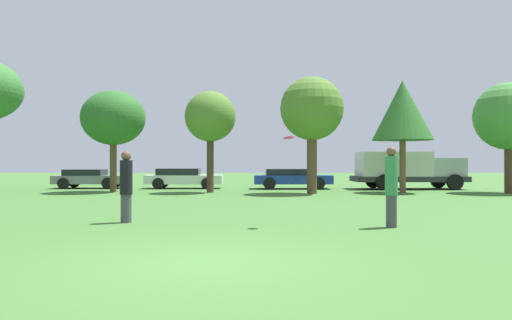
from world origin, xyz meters
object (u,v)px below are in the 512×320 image
(tree_5, at_px, (512,117))
(parked_car_white, at_px, (185,178))
(tree_3, at_px, (314,110))
(parked_car_grey, at_px, (92,178))
(person_catcher, at_px, (394,186))
(parked_car_blue, at_px, (293,178))
(tree_2, at_px, (213,117))
(tree_4, at_px, (405,111))
(person_thrower, at_px, (129,186))
(frisbee, at_px, (291,138))
(delivery_truck_silver, at_px, (409,168))
(tree_1, at_px, (116,119))

(tree_5, relative_size, parked_car_white, 1.23)
(tree_5, bearing_deg, tree_3, -177.51)
(parked_car_grey, distance_m, parked_car_white, 5.47)
(person_catcher, xyz_separation_m, parked_car_blue, (-1.16, 15.96, -0.35))
(person_catcher, xyz_separation_m, tree_2, (-5.45, 12.64, 2.78))
(tree_3, distance_m, tree_5, 9.76)
(tree_4, bearing_deg, tree_5, -2.19)
(person_thrower, relative_size, tree_5, 0.33)
(tree_4, relative_size, parked_car_blue, 1.27)
(person_catcher, height_order, frisbee, frisbee)
(tree_3, bearing_deg, person_thrower, -118.59)
(person_catcher, xyz_separation_m, frisbee, (-2.38, 0.15, 1.12))
(delivery_truck_silver, bearing_deg, tree_2, -165.22)
(parked_car_white, distance_m, parked_car_blue, 6.24)
(tree_1, height_order, tree_2, tree_1)
(frisbee, relative_size, tree_2, 0.05)
(frisbee, height_order, tree_5, tree_5)
(parked_car_grey, height_order, parked_car_white, parked_car_white)
(parked_car_blue, bearing_deg, person_catcher, -87.12)
(frisbee, distance_m, tree_2, 12.97)
(person_thrower, height_order, delivery_truck_silver, delivery_truck_silver)
(person_catcher, height_order, tree_3, tree_3)
(person_thrower, relative_size, frisbee, 6.82)
(person_thrower, relative_size, tree_4, 0.32)
(tree_1, relative_size, tree_3, 0.91)
(frisbee, height_order, tree_2, tree_2)
(tree_5, bearing_deg, tree_1, 177.66)
(person_thrower, height_order, tree_4, tree_4)
(person_catcher, bearing_deg, tree_1, -43.57)
(tree_1, bearing_deg, tree_5, -2.34)
(parked_car_white, distance_m, delivery_truck_silver, 12.77)
(person_thrower, bearing_deg, delivery_truck_silver, 59.44)
(tree_3, xyz_separation_m, delivery_truck_silver, (5.82, 3.91, -2.88))
(parked_car_blue, bearing_deg, tree_3, -81.63)
(tree_1, bearing_deg, parked_car_white, 47.29)
(person_catcher, distance_m, tree_2, 14.04)
(person_catcher, height_order, parked_car_grey, person_catcher)
(tree_1, distance_m, tree_3, 10.05)
(person_thrower, relative_size, tree_1, 0.35)
(tree_5, relative_size, parked_car_blue, 1.24)
(tree_3, bearing_deg, person_catcher, -87.78)
(tree_5, distance_m, parked_car_blue, 11.51)
(tree_2, bearing_deg, parked_car_grey, 152.59)
(person_thrower, distance_m, tree_5, 19.61)
(person_thrower, relative_size, delivery_truck_silver, 0.29)
(tree_4, height_order, parked_car_white, tree_4)
(person_catcher, distance_m, delivery_truck_silver, 16.64)
(person_catcher, bearing_deg, tree_4, -100.39)
(delivery_truck_silver, bearing_deg, person_catcher, -110.07)
(parked_car_blue, bearing_deg, tree_2, -143.57)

